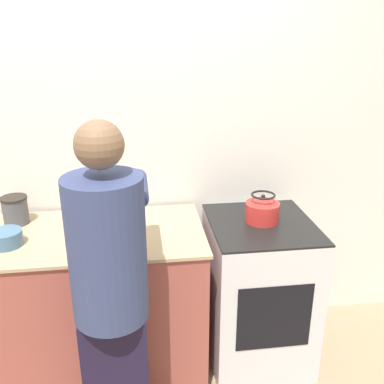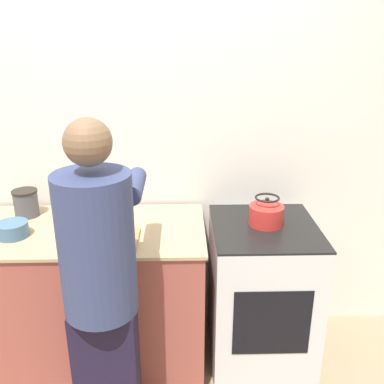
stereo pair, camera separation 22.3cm
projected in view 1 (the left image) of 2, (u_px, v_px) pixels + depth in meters
wall_back at (125, 143)px, 2.59m from camera, size 8.00×0.05×2.60m
counter at (75, 304)px, 2.48m from camera, size 1.49×0.69×0.90m
oven at (258, 290)px, 2.61m from camera, size 0.59×0.64×0.91m
person at (111, 290)px, 1.86m from camera, size 0.37×0.61×1.63m
cutting_board at (107, 244)px, 2.20m from camera, size 0.34×0.26×0.02m
knife at (105, 244)px, 2.18m from camera, size 0.20×0.04×0.01m
kettle at (262, 210)px, 2.44m from camera, size 0.20×0.20×0.17m
bowl_prep at (6, 238)px, 2.19m from camera, size 0.17×0.17×0.08m
canister_jar at (15, 210)px, 2.43m from camera, size 0.15×0.15×0.16m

